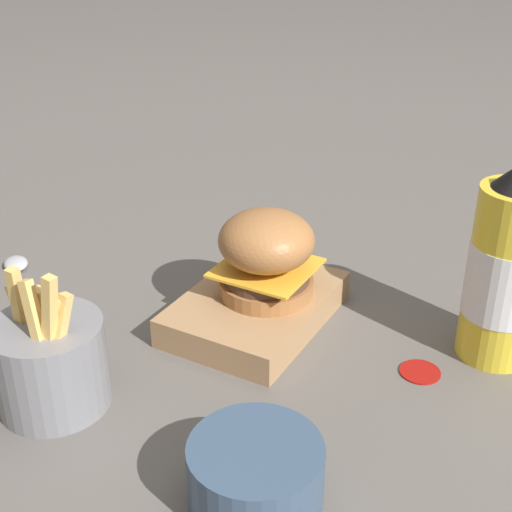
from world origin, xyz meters
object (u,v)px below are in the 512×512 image
at_px(side_bowl, 256,474).
at_px(serving_board, 256,308).
at_px(spoon, 18,273).
at_px(burger, 266,254).
at_px(fries_basket, 50,362).
at_px(ketchup_bottle, 507,271).

bearing_deg(side_bowl, serving_board, 29.16).
bearing_deg(spoon, burger, -129.53).
relative_size(burger, fries_basket, 0.70).
bearing_deg(fries_basket, burger, -24.43).
distance_m(side_bowl, spoon, 0.49).
bearing_deg(side_bowl, burger, 26.79).
relative_size(burger, side_bowl, 0.98).
xyz_separation_m(ketchup_bottle, spoon, (-0.13, 0.57, -0.09)).
xyz_separation_m(fries_basket, spoon, (0.16, 0.22, -0.04)).
height_order(burger, side_bowl, burger).
xyz_separation_m(burger, side_bowl, (-0.25, -0.13, -0.05)).
bearing_deg(fries_basket, ketchup_bottle, -50.30).
bearing_deg(serving_board, spoon, 100.62).
bearing_deg(serving_board, ketchup_bottle, -74.87).
bearing_deg(side_bowl, spoon, 68.25).
xyz_separation_m(side_bowl, spoon, (0.18, 0.45, -0.02)).
xyz_separation_m(burger, ketchup_bottle, (0.06, -0.25, 0.02)).
xyz_separation_m(ketchup_bottle, side_bowl, (-0.31, 0.12, -0.07)).
xyz_separation_m(serving_board, burger, (0.01, -0.01, 0.07)).
bearing_deg(spoon, serving_board, -130.97).
height_order(serving_board, fries_basket, fries_basket).
height_order(burger, fries_basket, fries_basket).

